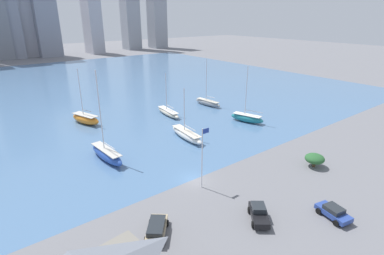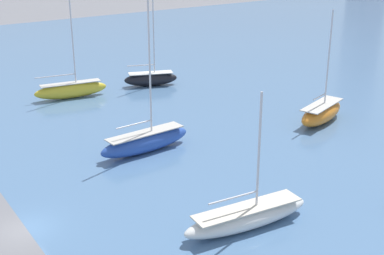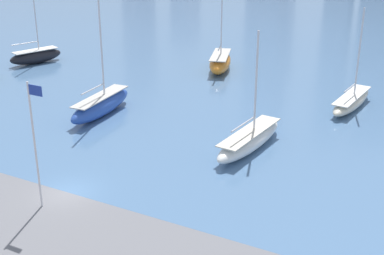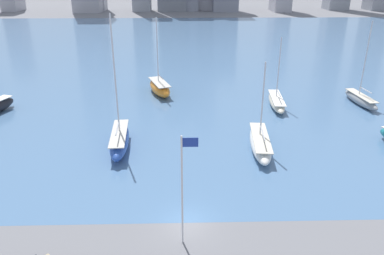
{
  "view_description": "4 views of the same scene",
  "coord_description": "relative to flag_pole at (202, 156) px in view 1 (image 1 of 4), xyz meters",
  "views": [
    {
      "loc": [
        -24.59,
        -31.33,
        23.54
      ],
      "look_at": [
        6.61,
        8.89,
        4.33
      ],
      "focal_mm": 28.0,
      "sensor_mm": 36.0,
      "label": 1
    },
    {
      "loc": [
        35.09,
        -8.96,
        20.76
      ],
      "look_at": [
        -6.46,
        19.01,
        1.97
      ],
      "focal_mm": 50.0,
      "sensor_mm": 36.0,
      "label": 2
    },
    {
      "loc": [
        24.47,
        -26.46,
        19.25
      ],
      "look_at": [
        4.93,
        10.27,
        2.47
      ],
      "focal_mm": 50.0,
      "sensor_mm": 36.0,
      "label": 3
    },
    {
      "loc": [
        -0.25,
        -25.81,
        19.81
      ],
      "look_at": [
        0.72,
        10.1,
        4.42
      ],
      "focal_mm": 35.0,
      "sensor_mm": 36.0,
      "label": 4
    }
  ],
  "objects": [
    {
      "name": "yard_shrub",
      "position": [
        18.64,
        -6.47,
        -3.62
      ],
      "size": [
        3.13,
        3.13,
        2.21
      ],
      "color": "#4C3823",
      "rests_on": "ground_plane"
    },
    {
      "name": "sailboat_teal",
      "position": [
        26.32,
        15.37,
        -4.03
      ],
      "size": [
        4.49,
        8.39,
        13.02
      ],
      "rotation": [
        0.0,
        0.0,
        0.3
      ],
      "color": "#1E757F",
      "rests_on": "harbor_water"
    },
    {
      "name": "sailboat_gray",
      "position": [
        27.94,
        31.31,
        -4.16
      ],
      "size": [
        2.66,
        9.09,
        12.67
      ],
      "rotation": [
        0.0,
        0.0,
        0.1
      ],
      "color": "gray",
      "rests_on": "harbor_water"
    },
    {
      "name": "parked_pickup_black",
      "position": [
        0.75,
        -9.92,
        -4.16
      ],
      "size": [
        4.29,
        4.71,
        1.76
      ],
      "rotation": [
        0.0,
        0.0,
        -0.68
      ],
      "color": "black",
      "rests_on": "ground_plane"
    },
    {
      "name": "sailboat_cream",
      "position": [
        14.58,
        30.9,
        -4.25
      ],
      "size": [
        2.97,
        9.99,
        10.44
      ],
      "rotation": [
        0.0,
        0.0,
        -0.09
      ],
      "color": "beige",
      "rests_on": "harbor_water"
    },
    {
      "name": "sailboat_white",
      "position": [
        9.12,
        15.97,
        -4.14
      ],
      "size": [
        3.23,
        10.64,
        10.31
      ],
      "rotation": [
        0.0,
        0.0,
        -0.09
      ],
      "color": "white",
      "rests_on": "harbor_water"
    },
    {
      "name": "flag_pole",
      "position": [
        0.0,
        0.0,
        0.0
      ],
      "size": [
        1.24,
        0.14,
        9.15
      ],
      "color": "silver",
      "rests_on": "ground_plane"
    },
    {
      "name": "ground_plane",
      "position": [
        0.27,
        2.37,
        -5.04
      ],
      "size": [
        500.0,
        500.0,
        0.0
      ],
      "primitive_type": "plane",
      "color": "slate"
    },
    {
      "name": "parked_sedan_blue",
      "position": [
        8.31,
        -15.33,
        -4.23
      ],
      "size": [
        2.9,
        4.53,
        1.54
      ],
      "rotation": [
        0.0,
        0.0,
        -0.21
      ],
      "color": "#284293",
      "rests_on": "ground_plane"
    },
    {
      "name": "sailboat_blue",
      "position": [
        -7.45,
        16.73,
        -3.91
      ],
      "size": [
        2.82,
        10.05,
        15.43
      ],
      "rotation": [
        0.0,
        0.0,
        0.07
      ],
      "color": "#284CA8",
      "rests_on": "harbor_water"
    },
    {
      "name": "sailboat_orange",
      "position": [
        -3.81,
        37.42,
        -3.89
      ],
      "size": [
        5.14,
        8.86,
        12.59
      ],
      "rotation": [
        0.0,
        0.0,
        0.32
      ],
      "color": "orange",
      "rests_on": "harbor_water"
    },
    {
      "name": "parked_wagon_tan",
      "position": [
        -10.52,
        -4.63,
        -4.15
      ],
      "size": [
        4.57,
        4.9,
        1.61
      ],
      "rotation": [
        0.0,
        0.0,
        -0.7
      ],
      "color": "tan",
      "rests_on": "ground_plane"
    },
    {
      "name": "harbor_water",
      "position": [
        0.27,
        72.37,
        -5.04
      ],
      "size": [
        180.0,
        140.0,
        0.0
      ],
      "color": "#4C7099",
      "rests_on": "ground_plane"
    }
  ]
}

